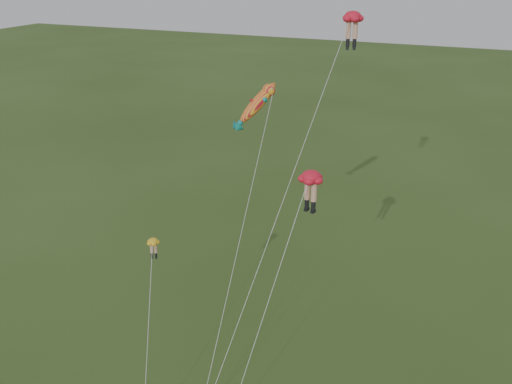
% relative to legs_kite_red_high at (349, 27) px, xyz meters
% --- Properties ---
extents(legs_kite_red_high, '(5.05, 13.57, 21.37)m').
position_rel_legs_kite_red_high_xyz_m(legs_kite_red_high, '(0.00, 0.00, 0.00)').
color(legs_kite_red_high, red).
rests_on(legs_kite_red_high, ground).
extents(legs_kite_red_mid, '(3.13, 8.28, 13.24)m').
position_rel_legs_kite_red_high_xyz_m(legs_kite_red_mid, '(-0.25, -5.99, -7.91)').
color(legs_kite_red_mid, red).
rests_on(legs_kite_red_mid, ground).
extents(legs_kite_yellow, '(3.33, 7.07, 9.06)m').
position_rel_legs_kite_red_high_xyz_m(legs_kite_yellow, '(-8.40, -10.19, -12.35)').
color(legs_kite_yellow, gold).
rests_on(legs_kite_yellow, ground).
extents(fish_kite, '(2.83, 13.29, 17.15)m').
position_rel_legs_kite_red_high_xyz_m(fish_kite, '(-5.29, -1.67, -4.85)').
color(fish_kite, yellow).
rests_on(fish_kite, ground).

